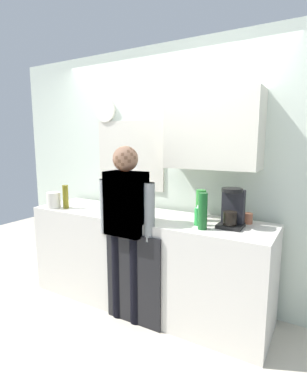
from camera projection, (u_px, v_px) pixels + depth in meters
The scene contains 13 objects.
ground_plane at pixel (128, 318), 2.81m from camera, with size 8.00×8.00×0.00m, color beige.
kitchen_counter at pixel (145, 260), 2.99m from camera, with size 2.43×0.64×0.93m, color beige.
dishwasher_panel at pixel (133, 280), 2.67m from camera, with size 0.56×0.02×0.84m, color black.
back_wall_assembly at pixel (170, 167), 3.14m from camera, with size 4.03×0.42×2.60m.
coffee_maker at pixel (232, 210), 2.48m from camera, with size 0.20×0.20×0.33m.
bottle_olive_oil at pixel (66, 197), 3.18m from camera, with size 0.06×0.06×0.25m, color olive.
bottle_clear_soda at pixel (201, 205), 2.68m from camera, with size 0.09×0.09×0.28m, color #2D8C33.
bottle_green_wine at pixel (203, 211), 2.41m from camera, with size 0.07×0.07×0.30m, color #195923.
cup_terracotta_mug at pixel (248, 218), 2.60m from camera, with size 0.08×0.08×0.09m, color #B26647.
dish_soap at pixel (198, 216), 2.54m from camera, with size 0.06×0.06×0.18m.
storage_canister at pixel (54, 200), 3.20m from camera, with size 0.14×0.14×0.17m, color silver.
person_at_sink at pixel (126, 220), 2.65m from camera, with size 0.57×0.22×1.60m.
person_guest at pixel (126, 220), 2.65m from camera, with size 0.57×0.22×1.60m.
Camera 1 is at (1.51, -2.10, 1.64)m, focal length 28.07 mm.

